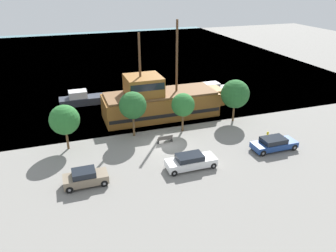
% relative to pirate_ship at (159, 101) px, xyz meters
% --- Properties ---
extents(ground_plane, '(160.00, 160.00, 0.00)m').
position_rel_pirate_ship_xyz_m(ground_plane, '(-1.79, -7.88, -2.06)').
color(ground_plane, gray).
extents(water_surface, '(80.00, 80.00, 0.00)m').
position_rel_pirate_ship_xyz_m(water_surface, '(-1.79, 36.12, -2.06)').
color(water_surface, slate).
rests_on(water_surface, ground).
extents(pirate_ship, '(15.92, 5.29, 12.09)m').
position_rel_pirate_ship_xyz_m(pirate_ship, '(0.00, 0.00, 0.00)').
color(pirate_ship, brown).
rests_on(pirate_ship, water_surface).
extents(moored_boat_dockside, '(5.89, 2.29, 1.70)m').
position_rel_pirate_ship_xyz_m(moored_boat_dockside, '(10.71, 6.07, -1.43)').
color(moored_boat_dockside, '#B7B2A8').
rests_on(moored_boat_dockside, water_surface).
extents(moored_boat_outer, '(6.22, 2.27, 2.00)m').
position_rel_pirate_ship_xyz_m(moored_boat_outer, '(-9.25, 7.87, -1.31)').
color(moored_boat_outer, '#2D333D').
rests_on(moored_boat_outer, water_surface).
extents(parked_car_curb_front, '(3.82, 1.77, 1.49)m').
position_rel_pirate_ship_xyz_m(parked_car_curb_front, '(-10.81, -12.82, -1.32)').
color(parked_car_curb_front, '#7F705B').
rests_on(parked_car_curb_front, ground_plane).
extents(parked_car_curb_mid, '(4.81, 1.94, 1.38)m').
position_rel_pirate_ship_xyz_m(parked_car_curb_mid, '(8.65, -12.67, -1.36)').
color(parked_car_curb_mid, navy).
rests_on(parked_car_curb_mid, ground_plane).
extents(parked_car_curb_rear, '(4.82, 1.81, 1.44)m').
position_rel_pirate_ship_xyz_m(parked_car_curb_rear, '(-1.04, -13.21, -1.34)').
color(parked_car_curb_rear, white).
rests_on(parked_car_curb_rear, ground_plane).
extents(fire_hydrant, '(0.42, 0.25, 0.76)m').
position_rel_pirate_ship_xyz_m(fire_hydrant, '(9.68, -10.09, -1.64)').
color(fire_hydrant, yellow).
rests_on(fire_hydrant, ground_plane).
extents(bench_promenade_east, '(1.67, 0.45, 0.85)m').
position_rel_pirate_ship_xyz_m(bench_promenade_east, '(-1.68, -7.44, -1.62)').
color(bench_promenade_east, '#4C4742').
rests_on(bench_promenade_east, ground_plane).
extents(tree_row_east, '(3.11, 3.11, 4.90)m').
position_rel_pirate_ship_xyz_m(tree_row_east, '(-11.86, -5.43, 1.29)').
color(tree_row_east, brown).
rests_on(tree_row_east, ground_plane).
extents(tree_row_mideast, '(3.07, 3.07, 5.26)m').
position_rel_pirate_ship_xyz_m(tree_row_mideast, '(-4.51, -4.65, 1.66)').
color(tree_row_mideast, brown).
rests_on(tree_row_mideast, ground_plane).
extents(tree_row_midwest, '(2.70, 2.70, 4.64)m').
position_rel_pirate_ship_xyz_m(tree_row_midwest, '(1.23, -5.23, 1.22)').
color(tree_row_midwest, brown).
rests_on(tree_row_midwest, ground_plane).
extents(tree_row_west, '(3.50, 3.50, 5.33)m').
position_rel_pirate_ship_xyz_m(tree_row_west, '(8.36, -4.53, 1.52)').
color(tree_row_west, brown).
rests_on(tree_row_west, ground_plane).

